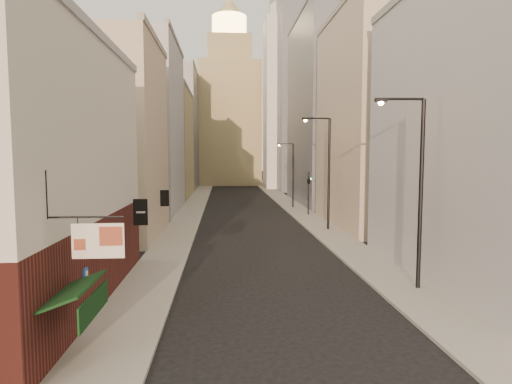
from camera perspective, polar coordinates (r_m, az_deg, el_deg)
name	(u,v)px	position (r m, az deg, el deg)	size (l,w,h in m)	color
sidewalk_left	(198,200)	(65.89, -7.75, -1.03)	(3.00, 140.00, 0.15)	gray
sidewalk_right	(282,199)	(66.40, 3.53, -0.95)	(3.00, 140.00, 0.15)	gray
near_building_left	(32,173)	(21.17, -27.72, 2.22)	(8.30, 23.04, 12.30)	#58211C
left_bldg_beige	(109,141)	(37.64, -18.96, 6.45)	(8.00, 12.00, 16.00)	tan
left_bldg_grey	(144,129)	(53.36, -14.66, 8.16)	(8.00, 16.00, 20.00)	#A3A3A8
left_bldg_tan	(165,145)	(71.07, -12.04, 6.14)	(8.00, 18.00, 17.00)	tan
left_bldg_wingrid	(178,131)	(91.06, -10.40, 8.07)	(8.00, 20.00, 24.00)	gray
right_bldg_grey	(491,133)	(26.79, 28.89, 6.86)	(8.00, 16.00, 16.00)	#A3A3A8
right_bldg_beige	(375,122)	(43.10, 15.64, 8.96)	(8.00, 16.00, 20.00)	tan
right_bldg_wingrid	(326,112)	(62.48, 9.32, 10.51)	(8.00, 20.00, 26.00)	gray
highrise	(323,64)	(92.74, 8.93, 16.55)	(21.00, 23.00, 51.20)	gray
clock_tower	(230,110)	(103.01, -3.53, 10.90)	(14.00, 14.00, 44.90)	tan
white_tower	(284,98)	(90.10, 3.79, 12.39)	(8.00, 8.00, 41.50)	silver
streetlamp_near	(416,182)	(22.55, 20.58, 1.23)	(2.52, 0.30, 9.60)	black
streetlamp_mid	(326,167)	(38.83, 9.34, 3.34)	(2.66, 0.51, 10.15)	black
streetlamp_far	(291,171)	(55.14, 4.74, 2.76)	(2.13, 0.82, 8.36)	black
traffic_light_right	(309,182)	(48.41, 7.03, 1.28)	(0.62, 0.58, 5.00)	black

